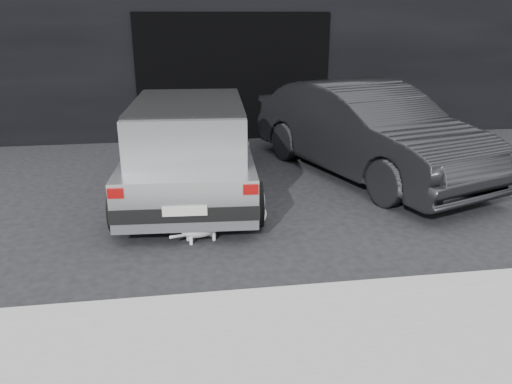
{
  "coord_description": "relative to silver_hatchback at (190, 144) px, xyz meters",
  "views": [
    {
      "loc": [
        -0.1,
        -6.55,
        2.56
      ],
      "look_at": [
        0.73,
        -0.97,
        0.54
      ],
      "focal_mm": 35.0,
      "sensor_mm": 36.0,
      "label": 1
    }
  ],
  "objects": [
    {
      "name": "cat_white",
      "position": [
        0.1,
        -1.65,
        -0.61
      ],
      "size": [
        0.69,
        0.36,
        0.34
      ],
      "rotation": [
        0.0,
        0.0,
        -1.3
      ],
      "color": "silver",
      "rests_on": "ground"
    },
    {
      "name": "garage_opening",
      "position": [
        1.01,
        3.41,
        0.53
      ],
      "size": [
        4.0,
        0.1,
        2.6
      ],
      "primitive_type": "cube",
      "color": "black",
      "rests_on": "ground"
    },
    {
      "name": "building_facade",
      "position": [
        1.01,
        5.42,
        1.73
      ],
      "size": [
        34.0,
        4.0,
        5.0
      ],
      "primitive_type": "cube",
      "color": "black",
      "rests_on": "ground"
    },
    {
      "name": "ground",
      "position": [
        0.01,
        -0.58,
        -0.77
      ],
      "size": [
        80.0,
        80.0,
        0.0
      ],
      "primitive_type": "plane",
      "color": "black",
      "rests_on": "ground"
    },
    {
      "name": "cat_siamese",
      "position": [
        0.78,
        -1.28,
        -0.64
      ],
      "size": [
        0.35,
        0.86,
        0.3
      ],
      "rotation": [
        0.0,
        0.0,
        3.02
      ],
      "color": "beige",
      "rests_on": "ground"
    },
    {
      "name": "second_car",
      "position": [
        2.89,
        0.56,
        -0.02
      ],
      "size": [
        3.06,
        4.86,
        1.51
      ],
      "primitive_type": "imported",
      "rotation": [
        0.0,
        0.0,
        0.35
      ],
      "color": "black",
      "rests_on": "ground"
    },
    {
      "name": "curb",
      "position": [
        1.01,
        -3.18,
        -0.71
      ],
      "size": [
        18.0,
        0.25,
        0.12
      ],
      "primitive_type": "cube",
      "color": "gray",
      "rests_on": "ground"
    },
    {
      "name": "silver_hatchback",
      "position": [
        0.0,
        0.0,
        0.0
      ],
      "size": [
        2.1,
        3.95,
        1.42
      ],
      "rotation": [
        0.0,
        0.0,
        -0.06
      ],
      "color": "#ACAEB1",
      "rests_on": "ground"
    }
  ]
}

